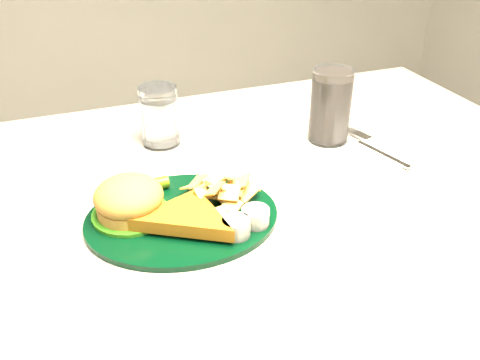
{
  "coord_description": "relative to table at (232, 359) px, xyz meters",
  "views": [
    {
      "loc": [
        -0.23,
        -0.66,
        1.19
      ],
      "look_at": [
        -0.0,
        -0.05,
        0.8
      ],
      "focal_mm": 40.0,
      "sensor_mm": 36.0,
      "label": 1
    }
  ],
  "objects": [
    {
      "name": "fork_napkin",
      "position": [
        0.28,
        0.02,
        0.38
      ],
      "size": [
        0.15,
        0.17,
        0.01
      ],
      "primitive_type": null,
      "rotation": [
        0.0,
        0.0,
        0.25
      ],
      "color": "white",
      "rests_on": "table"
    },
    {
      "name": "table",
      "position": [
        0.0,
        0.0,
        0.0
      ],
      "size": [
        1.2,
        0.8,
        0.75
      ],
      "primitive_type": null,
      "color": "#A69F96",
      "rests_on": "ground"
    },
    {
      "name": "dinner_plate",
      "position": [
        -0.09,
        -0.05,
        0.41
      ],
      "size": [
        0.3,
        0.26,
        0.06
      ],
      "primitive_type": null,
      "rotation": [
        0.0,
        0.0,
        -0.11
      ],
      "color": "black",
      "rests_on": "table"
    },
    {
      "name": "wrapped_straw",
      "position": [
        0.01,
        0.1,
        0.38
      ],
      "size": [
        0.22,
        0.2,
        0.01
      ],
      "primitive_type": null,
      "rotation": [
        0.0,
        0.0,
        0.69
      ],
      "color": "white",
      "rests_on": "table"
    },
    {
      "name": "water_glass",
      "position": [
        -0.06,
        0.2,
        0.43
      ],
      "size": [
        0.09,
        0.09,
        0.11
      ],
      "primitive_type": "cylinder",
      "rotation": [
        0.0,
        0.0,
        -0.38
      ],
      "color": "white",
      "rests_on": "table"
    },
    {
      "name": "cola_glass",
      "position": [
        0.23,
        0.11,
        0.44
      ],
      "size": [
        0.08,
        0.08,
        0.13
      ],
      "primitive_type": "cylinder",
      "rotation": [
        0.0,
        0.0,
        -0.18
      ],
      "color": "black",
      "rests_on": "table"
    }
  ]
}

